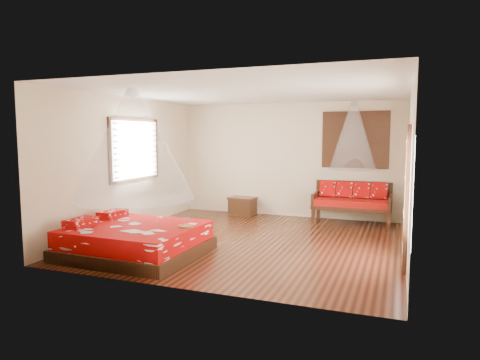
% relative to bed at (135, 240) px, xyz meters
% --- Properties ---
extents(room, '(5.54, 5.54, 2.84)m').
position_rel_bed_xyz_m(room, '(1.52, 1.60, 1.15)').
color(room, black).
rests_on(room, ground).
extents(bed, '(2.15, 1.95, 0.64)m').
position_rel_bed_xyz_m(bed, '(0.00, 0.00, 0.00)').
color(bed, black).
rests_on(bed, floor).
extents(daybed, '(1.73, 0.77, 0.94)m').
position_rel_bed_xyz_m(daybed, '(3.12, 3.98, 0.27)').
color(daybed, black).
rests_on(daybed, floor).
extents(storage_chest, '(0.70, 0.55, 0.45)m').
position_rel_bed_xyz_m(storage_chest, '(0.42, 4.05, -0.02)').
color(storage_chest, black).
rests_on(storage_chest, floor).
extents(shutter_panel, '(1.52, 0.06, 1.32)m').
position_rel_bed_xyz_m(shutter_panel, '(3.12, 4.32, 1.65)').
color(shutter_panel, black).
rests_on(shutter_panel, wall_back).
extents(window_left, '(0.10, 1.74, 1.34)m').
position_rel_bed_xyz_m(window_left, '(-1.19, 1.80, 1.45)').
color(window_left, black).
rests_on(window_left, wall_left).
extents(glazed_door, '(0.08, 1.02, 2.16)m').
position_rel_bed_xyz_m(glazed_door, '(4.24, 1.00, 0.82)').
color(glazed_door, black).
rests_on(glazed_door, floor).
extents(wine_tray, '(0.27, 0.27, 0.21)m').
position_rel_bed_xyz_m(wine_tray, '(0.86, 0.20, 0.31)').
color(wine_tray, brown).
rests_on(wine_tray, bed).
extents(mosquito_net_main, '(1.99, 1.99, 1.80)m').
position_rel_bed_xyz_m(mosquito_net_main, '(0.02, -0.00, 1.60)').
color(mosquito_net_main, white).
rests_on(mosquito_net_main, ceiling).
extents(mosquito_net_daybed, '(1.01, 1.01, 1.50)m').
position_rel_bed_xyz_m(mosquito_net_daybed, '(3.12, 3.85, 1.75)').
color(mosquito_net_daybed, white).
rests_on(mosquito_net_daybed, ceiling).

